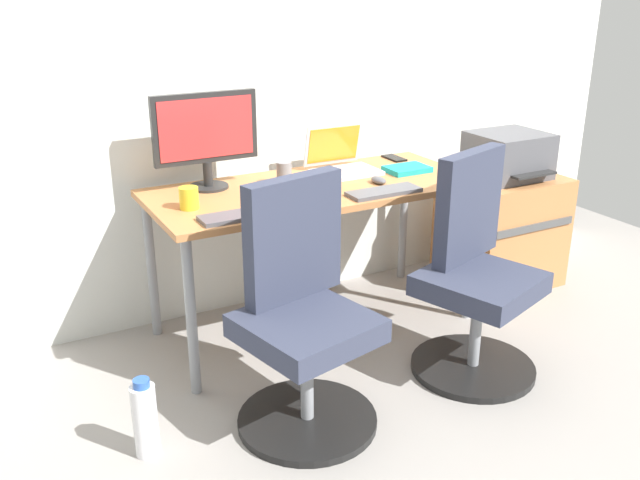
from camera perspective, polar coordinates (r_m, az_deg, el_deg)
ground_plane at (r=3.47m, az=-0.40°, el=-6.99°), size 5.28×5.28×0.00m
back_wall at (r=3.46m, az=-3.84°, el=15.51°), size 4.40×0.04×2.60m
desk at (r=3.21m, az=-0.43°, el=3.35°), size 1.53×0.68×0.72m
office_chair_left at (r=2.60m, az=-1.47°, el=-6.48°), size 0.54×0.54×0.94m
office_chair_right at (r=3.03m, az=12.62°, el=-2.92°), size 0.56×0.56×0.94m
side_cabinet at (r=3.98m, az=14.69°, el=0.84°), size 0.59×0.50×0.61m
printer at (r=3.86m, az=15.27°, el=6.76°), size 0.38×0.40×0.24m
water_bottle_on_floor at (r=2.62m, az=-14.23°, el=-14.13°), size 0.09×0.09×0.31m
desktop_monitor at (r=3.14m, az=-9.41°, el=8.64°), size 0.48×0.18×0.43m
open_laptop at (r=3.42m, az=1.74°, el=6.56°), size 0.31×0.27×0.22m
keyboard_by_monitor at (r=2.78m, az=-6.49°, el=2.04°), size 0.34×0.12×0.02m
keyboard_by_laptop at (r=3.08m, az=5.29°, el=3.98°), size 0.34×0.12×0.02m
mouse_by_monitor at (r=3.24m, az=4.85°, el=4.95°), size 0.06×0.10×0.03m
mouse_by_laptop at (r=3.04m, az=-5.64°, el=3.86°), size 0.06×0.10×0.03m
coffee_mug at (r=2.91m, az=-10.76°, el=3.42°), size 0.08×0.08×0.09m
pen_cup at (r=3.21m, az=-2.98°, el=5.53°), size 0.07×0.07×0.10m
phone_near_monitor at (r=3.70m, az=6.14°, el=6.73°), size 0.07×0.14×0.01m
notebook at (r=3.45m, az=7.24°, el=5.81°), size 0.21×0.15×0.03m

